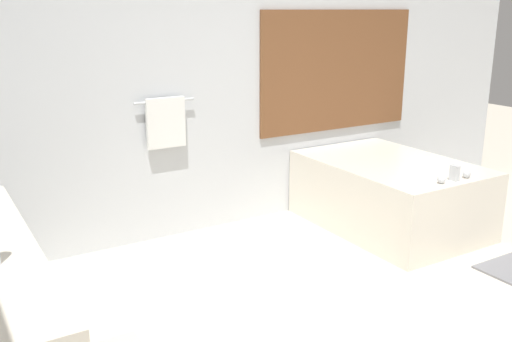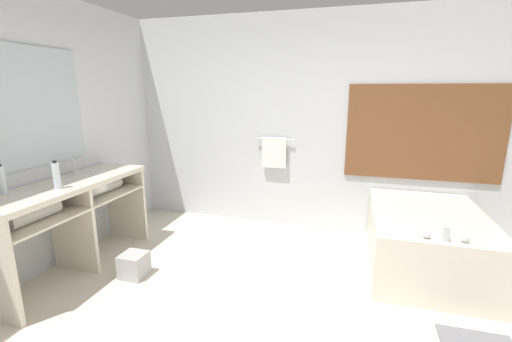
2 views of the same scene
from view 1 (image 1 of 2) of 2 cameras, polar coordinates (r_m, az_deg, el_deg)
The scene contains 2 objects.
wall_back_with_blinds at distance 4.72m, azimuth -5.57°, elevation 9.77°, with size 7.40×0.13×2.70m.
bathtub at distance 5.08m, azimuth 13.19°, elevation -1.93°, with size 1.05×1.53×0.71m.
Camera 1 is at (-1.98, -2.00, 1.85)m, focal length 40.00 mm.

